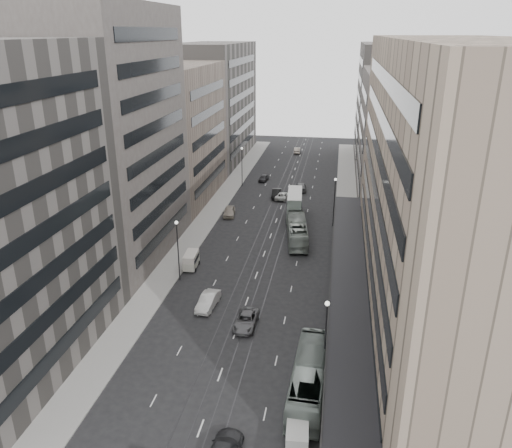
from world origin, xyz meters
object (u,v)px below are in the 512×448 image
Objects in this scene: bus_near at (309,377)px; double_decker at (295,204)px; panel_van at (191,260)px; sedan_2 at (246,320)px; bus_far at (297,231)px; vw_microbus at (297,432)px; sedan_1 at (208,301)px.

bus_near is 45.19m from double_decker.
panel_van reaches higher than sedan_2.
panel_van is at bearing -49.98° from bus_near.
bus_far is 25.20m from sedan_2.
panel_van reaches higher than vw_microbus.
bus_far is 1.37× the size of double_decker.
sedan_1 is (4.93, -9.72, -0.44)m from panel_van.
double_decker is 1.79× the size of sedan_1.
vw_microbus is at bearing -52.79° from sedan_1.
bus_near is at bearing -86.99° from double_decker.
panel_van reaches higher than sedan_1.
panel_van is at bearing -122.95° from double_decker.
vw_microbus is 1.15× the size of panel_van.
panel_van is at bearing 128.73° from sedan_2.
sedan_1 is at bearing -66.88° from panel_van.
bus_far is at bearing 91.69° from vw_microbus.
bus_near is at bearing -51.41° from sedan_2.
sedan_1 reaches higher than sedan_2.
sedan_1 is (-8.58, -21.69, -0.86)m from bus_far.
sedan_1 is at bearing 119.01° from vw_microbus.
vw_microbus is 0.86× the size of sedan_1.
bus_far is at bearing -80.88° from bus_near.
double_decker reaches higher than sedan_1.
sedan_1 is (-7.22, -31.72, -1.73)m from double_decker.
panel_van is (-17.70, 22.84, -0.45)m from bus_near.
panel_van is 0.73× the size of sedan_2.
panel_van is (-17.20, 29.00, 0.00)m from vw_microbus.
bus_far is 2.37× the size of sedan_2.
bus_near is at bearing -55.97° from panel_van.
sedan_2 is (-3.42, -24.95, -0.96)m from bus_far.
sedan_2 is at bearing -55.91° from panel_van.
double_decker is (-1.36, 10.03, 0.87)m from bus_far.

